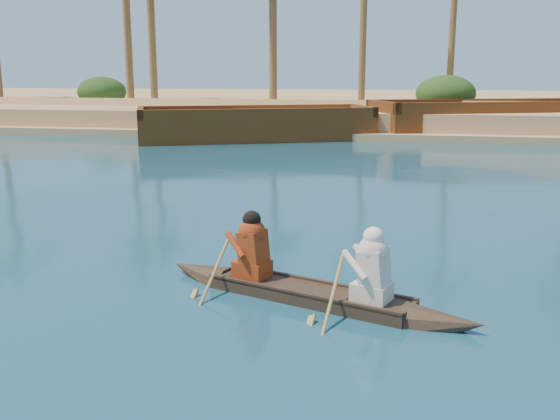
# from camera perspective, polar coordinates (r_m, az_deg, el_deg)

# --- Properties ---
(sandy_embankment) EXTENTS (150.00, 51.00, 1.50)m
(sandy_embankment) POSITION_cam_1_polar(r_m,az_deg,el_deg) (56.35, 1.91, 9.55)
(sandy_embankment) COLOR tan
(sandy_embankment) RESTS_ON ground
(palm_grove) EXTENTS (110.00, 14.00, 16.00)m
(palm_grove) POSITION_cam_1_polar(r_m,az_deg,el_deg) (44.86, -0.66, 18.41)
(palm_grove) COLOR #476323
(palm_grove) RESTS_ON ground
(shrub_cluster) EXTENTS (100.00, 6.00, 2.40)m
(shrub_cluster) POSITION_cam_1_polar(r_m,az_deg,el_deg) (41.24, -1.67, 9.48)
(shrub_cluster) COLOR #223F17
(shrub_cluster) RESTS_ON ground
(canoe) EXTENTS (5.00, 2.36, 1.40)m
(canoe) POSITION_cam_1_polar(r_m,az_deg,el_deg) (9.11, 2.63, -6.61)
(canoe) COLOR #37281E
(canoe) RESTS_ON ground
(barge_mid) EXTENTS (12.14, 8.11, 1.93)m
(barge_mid) POSITION_cam_1_polar(r_m,az_deg,el_deg) (31.62, -2.23, 7.67)
(barge_mid) COLOR #5E2A14
(barge_mid) RESTS_ON ground
(barge_right) EXTENTS (13.85, 9.11, 2.20)m
(barge_right) POSITION_cam_1_polar(r_m,az_deg,el_deg) (36.02, 19.05, 7.73)
(barge_right) COLOR #5E2A14
(barge_right) RESTS_ON ground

